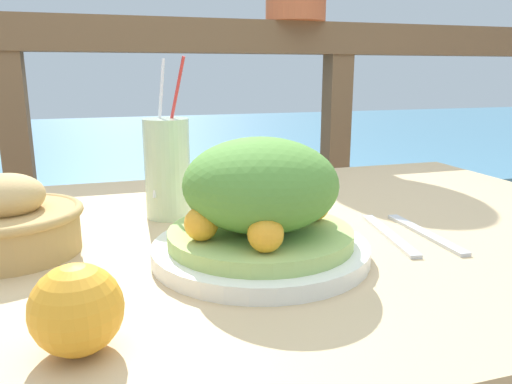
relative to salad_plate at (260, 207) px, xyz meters
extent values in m
cube|color=tan|center=(0.06, 0.11, -0.09)|extent=(1.16, 0.81, 0.04)
cube|color=tan|center=(0.58, 0.45, -0.47)|extent=(0.06, 0.06, 0.74)
cube|color=brown|center=(0.06, 0.85, 0.26)|extent=(2.80, 0.08, 0.09)
cube|color=brown|center=(-0.39, 0.85, -0.32)|extent=(0.07, 0.07, 1.05)
cube|color=brown|center=(0.52, 0.85, -0.32)|extent=(0.07, 0.07, 1.05)
cube|color=teal|center=(0.06, 3.35, -0.60)|extent=(12.00, 4.00, 0.49)
cylinder|color=white|center=(0.00, 0.00, -0.06)|extent=(0.27, 0.27, 0.02)
cylinder|color=#A8C66B|center=(0.00, 0.00, -0.04)|extent=(0.23, 0.23, 0.02)
ellipsoid|color=#568E38|center=(0.00, 0.00, 0.03)|extent=(0.19, 0.19, 0.11)
sphere|color=#F9A328|center=(0.08, 0.02, -0.01)|extent=(0.04, 0.04, 0.04)
sphere|color=#F9A328|center=(-0.01, 0.08, -0.01)|extent=(0.04, 0.04, 0.04)
sphere|color=#F9A328|center=(-0.08, -0.02, -0.01)|extent=(0.04, 0.04, 0.04)
sphere|color=#F9A328|center=(-0.02, -0.08, -0.01)|extent=(0.04, 0.04, 0.04)
cylinder|color=beige|center=(-0.08, 0.22, 0.01)|extent=(0.07, 0.07, 0.16)
cylinder|color=white|center=(-0.09, 0.22, 0.08)|extent=(0.04, 0.07, 0.21)
cylinder|color=red|center=(-0.08, 0.23, 0.08)|extent=(0.05, 0.05, 0.21)
cylinder|color=tan|center=(-0.30, 0.11, -0.04)|extent=(0.17, 0.17, 0.06)
torus|color=tan|center=(-0.30, 0.11, -0.01)|extent=(0.18, 0.18, 0.01)
ellipsoid|color=tan|center=(-0.30, 0.11, 0.01)|extent=(0.09, 0.09, 0.06)
cylinder|color=#B75B38|center=(0.38, 0.85, 0.35)|extent=(0.17, 0.17, 0.09)
cube|color=silver|center=(0.20, 0.03, -0.06)|extent=(0.05, 0.18, 0.00)
cube|color=silver|center=(0.25, 0.01, -0.06)|extent=(0.02, 0.18, 0.00)
sphere|color=#F9A328|center=(-0.21, -0.16, -0.03)|extent=(0.08, 0.08, 0.08)
camera|label=1|loc=(-0.18, -0.56, 0.16)|focal=35.00mm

